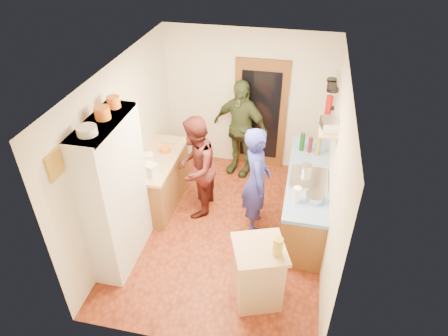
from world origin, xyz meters
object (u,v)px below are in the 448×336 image
(right_counter_base, at_px, (305,199))
(island_base, at_px, (258,275))
(person_hob, at_px, (259,182))
(person_back, at_px, (241,129))
(hutch_body, at_px, (116,195))
(person_left, at_px, (198,167))

(right_counter_base, xyz_separation_m, island_base, (-0.52, -1.67, 0.01))
(island_base, relative_size, person_hob, 0.49)
(person_hob, xyz_separation_m, person_back, (-0.53, 1.45, 0.04))
(right_counter_base, relative_size, island_base, 2.56)
(hutch_body, distance_m, person_left, 1.46)
(hutch_body, relative_size, island_base, 2.56)
(hutch_body, bearing_deg, person_back, 62.80)
(hutch_body, relative_size, person_left, 1.28)
(person_hob, relative_size, person_back, 0.95)
(hutch_body, xyz_separation_m, island_base, (1.98, -0.37, -0.67))
(island_base, bearing_deg, person_back, 104.68)
(hutch_body, xyz_separation_m, person_back, (1.25, 2.43, -0.18))
(island_base, height_order, person_back, person_back)
(hutch_body, distance_m, person_back, 2.74)
(person_hob, distance_m, person_left, 1.01)
(island_base, height_order, person_hob, person_hob)
(person_left, bearing_deg, right_counter_base, 92.66)
(person_left, bearing_deg, hutch_body, -34.18)
(hutch_body, xyz_separation_m, person_hob, (1.78, 0.99, -0.22))
(person_back, bearing_deg, person_hob, -50.75)
(hutch_body, height_order, person_back, hutch_body)
(right_counter_base, height_order, person_hob, person_hob)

